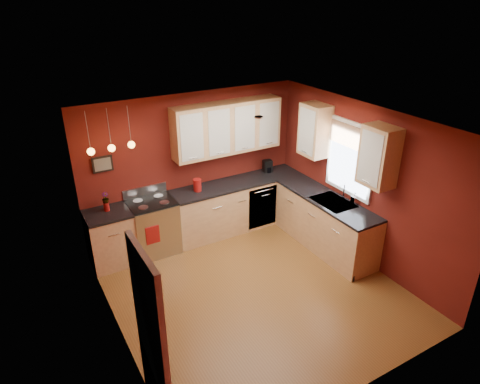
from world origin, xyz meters
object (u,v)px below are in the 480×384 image
sink (333,203)px  coffee_maker (268,167)px  soap_pump (355,198)px  gas_range (154,226)px  red_canister (197,185)px

sink → coffee_maker: (-0.24, 1.62, 0.13)m
coffee_maker → soap_pump: coffee_maker is taller
gas_range → soap_pump: (2.87, -1.72, 0.56)m
sink → soap_pump: sink is taller
sink → gas_range: bearing=150.2°
gas_range → red_canister: bearing=1.1°
sink → soap_pump: 0.36m
red_canister → coffee_maker: 1.53m
coffee_maker → soap_pump: (0.49, -1.84, -0.01)m
sink → coffee_maker: sink is taller
gas_range → soap_pump: soap_pump is taller
gas_range → soap_pump: 3.39m
red_canister → gas_range: bearing=-178.9°
sink → red_canister: (-1.77, 1.52, 0.14)m
red_canister → coffee_maker: size_ratio=0.94×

